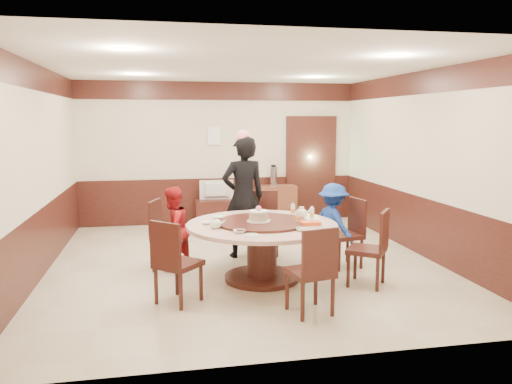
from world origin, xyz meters
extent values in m
plane|color=beige|center=(0.00, 0.00, 0.00)|extent=(6.00, 6.00, 0.00)
plane|color=silver|center=(0.00, 0.00, 2.80)|extent=(6.00, 6.00, 0.00)
cube|color=beige|center=(0.00, 3.00, 1.40)|extent=(5.50, 0.04, 2.80)
cube|color=beige|center=(0.00, -3.00, 1.40)|extent=(5.50, 0.04, 2.80)
cube|color=beige|center=(-2.75, 0.00, 1.40)|extent=(0.04, 6.00, 2.80)
cube|color=beige|center=(2.75, 0.00, 1.40)|extent=(0.04, 6.00, 2.80)
cube|color=#361511|center=(0.00, 0.00, 0.45)|extent=(5.50, 6.00, 0.90)
cube|color=#361511|center=(0.00, 0.00, 2.62)|extent=(5.50, 6.00, 0.35)
cube|color=#361511|center=(1.90, 2.95, 1.05)|extent=(1.05, 0.08, 2.18)
cube|color=#86CF99|center=(1.90, 2.97, 1.05)|extent=(0.88, 0.02, 2.05)
cylinder|color=#361511|center=(0.10, -0.78, 0.03)|extent=(0.97, 0.97, 0.06)
cylinder|color=#361511|center=(0.10, -0.78, 0.35)|extent=(0.39, 0.39, 0.65)
cylinder|color=#CCA494|center=(0.10, -0.78, 0.72)|extent=(1.94, 1.94, 0.05)
cylinder|color=#361511|center=(0.10, -0.78, 0.77)|extent=(1.18, 1.18, 0.03)
cube|color=#361511|center=(1.35, -0.43, 0.45)|extent=(0.52, 0.52, 0.06)
cube|color=#361511|center=(1.56, -0.39, 0.72)|extent=(0.12, 0.42, 0.50)
cube|color=#361511|center=(1.35, -0.43, 0.21)|extent=(0.36, 0.36, 0.42)
cube|color=#361511|center=(0.39, 0.43, 0.45)|extent=(0.51, 0.51, 0.06)
cube|color=#361511|center=(0.43, 0.64, 0.72)|extent=(0.42, 0.12, 0.50)
cube|color=#361511|center=(0.39, 0.43, 0.21)|extent=(0.36, 0.36, 0.42)
cube|color=#361511|center=(-1.06, -0.08, 0.45)|extent=(0.56, 0.56, 0.06)
cube|color=#361511|center=(-1.26, -0.01, 0.72)|extent=(0.18, 0.41, 0.50)
cube|color=#361511|center=(-1.06, -0.08, 0.21)|extent=(0.36, 0.36, 0.42)
cube|color=#361511|center=(-1.00, -1.40, 0.45)|extent=(0.62, 0.62, 0.06)
cube|color=#361511|center=(-1.14, -1.55, 0.72)|extent=(0.34, 0.31, 0.50)
cube|color=#361511|center=(-1.00, -1.40, 0.21)|extent=(0.36, 0.36, 0.42)
cube|color=#361511|center=(0.38, -1.98, 0.45)|extent=(0.52, 0.52, 0.06)
cube|color=#361511|center=(0.42, -2.19, 0.72)|extent=(0.42, 0.13, 0.50)
cube|color=#361511|center=(0.38, -1.98, 0.21)|extent=(0.36, 0.36, 0.42)
cube|color=#361511|center=(1.34, -1.24, 0.45)|extent=(0.61, 0.61, 0.06)
cube|color=#361511|center=(1.51, -1.37, 0.72)|extent=(0.28, 0.36, 0.50)
cube|color=#361511|center=(1.34, -1.24, 0.21)|extent=(0.36, 0.36, 0.42)
imported|color=black|center=(0.05, 0.38, 0.92)|extent=(0.73, 0.54, 1.83)
imported|color=#AB161B|center=(-1.02, -0.13, 0.58)|extent=(0.70, 0.72, 1.16)
imported|color=navy|center=(1.24, -0.29, 0.59)|extent=(0.68, 0.87, 1.18)
cylinder|color=white|center=(0.05, -0.79, 0.79)|extent=(0.31, 0.31, 0.01)
cylinder|color=tan|center=(0.05, -0.79, 0.85)|extent=(0.24, 0.24, 0.11)
cylinder|color=white|center=(0.05, -0.79, 0.91)|extent=(0.25, 0.25, 0.01)
sphere|color=#EC6F85|center=(0.05, -0.79, 0.95)|extent=(0.07, 0.07, 0.07)
ellipsoid|color=white|center=(-0.52, -0.97, 0.81)|extent=(0.17, 0.15, 0.13)
ellipsoid|color=white|center=(0.71, -0.49, 0.81)|extent=(0.17, 0.15, 0.13)
imported|color=white|center=(-0.42, -0.41, 0.77)|extent=(0.17, 0.17, 0.04)
imported|color=white|center=(0.47, -1.31, 0.77)|extent=(0.13, 0.13, 0.04)
imported|color=white|center=(-0.27, -1.27, 0.77)|extent=(0.14, 0.14, 0.04)
imported|color=white|center=(0.72, -0.94, 0.77)|extent=(0.13, 0.13, 0.04)
imported|color=white|center=(-0.59, -0.70, 0.77)|extent=(0.15, 0.15, 0.04)
imported|color=white|center=(0.28, -0.16, 0.77)|extent=(0.14, 0.14, 0.04)
cylinder|color=white|center=(-0.15, -1.43, 0.76)|extent=(0.18, 0.18, 0.01)
cylinder|color=white|center=(0.55, -0.28, 0.76)|extent=(0.18, 0.18, 0.01)
cube|color=white|center=(0.65, -1.09, 0.76)|extent=(0.30, 0.20, 0.02)
cube|color=#DF4719|center=(0.65, -1.09, 0.79)|extent=(0.24, 0.15, 0.04)
cylinder|color=silver|center=(0.55, -0.88, 0.83)|extent=(0.06, 0.06, 0.16)
cylinder|color=silver|center=(0.80, -0.69, 0.83)|extent=(0.06, 0.06, 0.16)
cylinder|color=silver|center=(0.62, -0.37, 0.83)|extent=(0.06, 0.06, 0.16)
cube|color=#361511|center=(-0.09, 2.75, 0.25)|extent=(0.85, 0.45, 0.50)
imported|color=gray|center=(-0.09, 2.75, 0.69)|extent=(0.67, 0.14, 0.38)
cube|color=brown|center=(1.12, 2.78, 0.38)|extent=(0.80, 0.40, 0.75)
cylinder|color=silver|center=(1.07, 2.78, 0.94)|extent=(0.15, 0.15, 0.38)
cube|color=white|center=(-0.10, 2.96, 1.75)|extent=(0.25, 0.00, 0.35)
cube|color=white|center=(0.55, 2.96, 1.45)|extent=(0.30, 0.00, 0.22)
camera|label=1|loc=(-1.17, -6.94, 2.08)|focal=35.00mm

